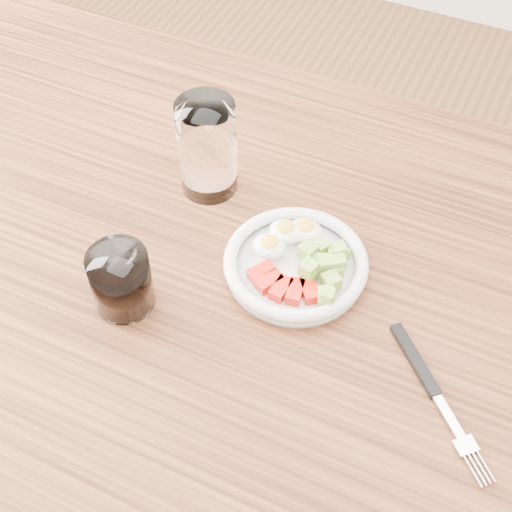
{
  "coord_description": "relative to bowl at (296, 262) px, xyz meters",
  "views": [
    {
      "loc": [
        0.24,
        -0.53,
        1.53
      ],
      "look_at": [
        -0.01,
        0.01,
        0.8
      ],
      "focal_mm": 50.0,
      "sensor_mm": 36.0,
      "label": 1
    }
  ],
  "objects": [
    {
      "name": "bowl",
      "position": [
        0.0,
        0.0,
        0.0
      ],
      "size": [
        0.19,
        0.19,
        0.05
      ],
      "color": "white",
      "rests_on": "dining_table"
    },
    {
      "name": "coffee_glass",
      "position": [
        -0.18,
        -0.14,
        0.03
      ],
      "size": [
        0.08,
        0.08,
        0.09
      ],
      "color": "white",
      "rests_on": "dining_table"
    },
    {
      "name": "fork",
      "position": [
        0.21,
        -0.09,
        -0.01
      ],
      "size": [
        0.17,
        0.17,
        0.01
      ],
      "color": "black",
      "rests_on": "dining_table"
    },
    {
      "name": "water_glass",
      "position": [
        -0.18,
        0.09,
        0.06
      ],
      "size": [
        0.08,
        0.08,
        0.15
      ],
      "primitive_type": "cylinder",
      "color": "white",
      "rests_on": "dining_table"
    },
    {
      "name": "ground",
      "position": [
        -0.04,
        -0.03,
        -0.79
      ],
      "size": [
        4.0,
        4.0,
        0.0
      ],
      "primitive_type": "plane",
      "color": "brown",
      "rests_on": "ground"
    },
    {
      "name": "dining_table",
      "position": [
        -0.04,
        -0.03,
        -0.12
      ],
      "size": [
        1.5,
        0.9,
        0.77
      ],
      "color": "brown",
      "rests_on": "ground"
    }
  ]
}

